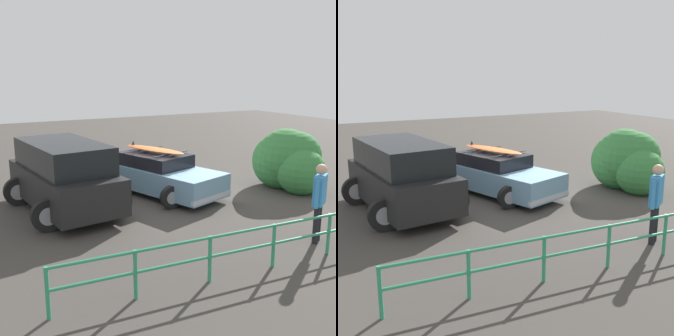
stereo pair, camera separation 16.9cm
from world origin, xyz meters
TOP-DOWN VIEW (x-y plane):
  - ground_plane at (0.00, 0.00)m, footprint 44.00×44.00m
  - sedan_car at (0.40, -0.17)m, footprint 3.10×4.71m
  - suv_car at (3.50, 0.14)m, footprint 2.97×4.54m
  - person_bystander at (-0.96, 5.12)m, footprint 0.63×0.44m
  - railing_fence at (0.07, 5.66)m, footprint 10.30×0.71m
  - bush_near_left at (-3.70, 1.36)m, footprint 1.96×2.68m

SIDE VIEW (x-z plane):
  - ground_plane at x=0.00m, z-range -0.02..0.00m
  - railing_fence at x=0.07m, z-range 0.15..1.05m
  - sedan_car at x=0.40m, z-range -0.15..1.42m
  - bush_near_left at x=-3.70m, z-range -0.11..1.98m
  - suv_car at x=3.50m, z-range 0.02..1.98m
  - person_bystander at x=-0.96m, z-range 0.18..2.02m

